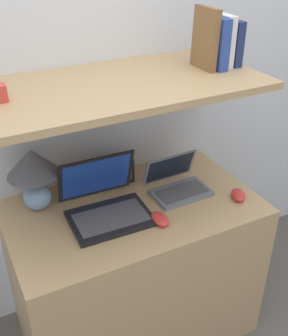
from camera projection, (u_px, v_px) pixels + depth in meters
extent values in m
cube|color=silver|center=(95.00, 78.00, 1.87)|extent=(6.00, 0.05, 2.40)
cube|color=tan|center=(134.00, 270.00, 2.00)|extent=(1.07, 0.63, 0.75)
cube|color=silver|center=(105.00, 191.00, 2.12)|extent=(1.07, 0.04, 1.25)
cube|color=tan|center=(124.00, 85.00, 1.60)|extent=(1.07, 0.57, 0.03)
ellipsoid|color=#7593B2|center=(37.00, 196.00, 1.77)|extent=(0.12, 0.12, 0.12)
cylinder|color=tan|center=(35.00, 180.00, 1.73)|extent=(0.02, 0.02, 0.05)
cone|color=#4C4C51|center=(32.00, 162.00, 1.68)|extent=(0.21, 0.21, 0.11)
cube|color=black|center=(110.00, 218.00, 1.72)|extent=(0.33, 0.24, 0.02)
cube|color=#47474C|center=(111.00, 217.00, 1.71)|extent=(0.29, 0.17, 0.00)
cube|color=black|center=(96.00, 176.00, 1.78)|extent=(0.33, 0.08, 0.21)
cube|color=navy|center=(96.00, 176.00, 1.78)|extent=(0.30, 0.07, 0.19)
cube|color=slate|center=(181.00, 193.00, 1.88)|extent=(0.26, 0.16, 0.02)
cube|color=#47474C|center=(182.00, 191.00, 1.87)|extent=(0.23, 0.12, 0.00)
cube|color=slate|center=(169.00, 167.00, 1.92)|extent=(0.26, 0.06, 0.14)
cube|color=black|center=(170.00, 168.00, 1.91)|extent=(0.23, 0.05, 0.12)
ellipsoid|color=red|center=(160.00, 219.00, 1.70)|extent=(0.06, 0.10, 0.04)
ellipsoid|color=red|center=(238.00, 195.00, 1.85)|extent=(0.10, 0.11, 0.04)
cube|color=black|center=(117.00, 170.00, 1.95)|extent=(0.13, 0.09, 0.12)
cube|color=#59595B|center=(121.00, 174.00, 1.92)|extent=(0.11, 0.00, 0.08)
cube|color=navy|center=(231.00, 42.00, 1.73)|extent=(0.04, 0.13, 0.18)
cube|color=silver|center=(222.00, 40.00, 1.71)|extent=(0.04, 0.13, 0.21)
cube|color=#284293|center=(213.00, 42.00, 1.69)|extent=(0.04, 0.17, 0.20)
cube|color=brown|center=(205.00, 38.00, 1.67)|extent=(0.04, 0.15, 0.24)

